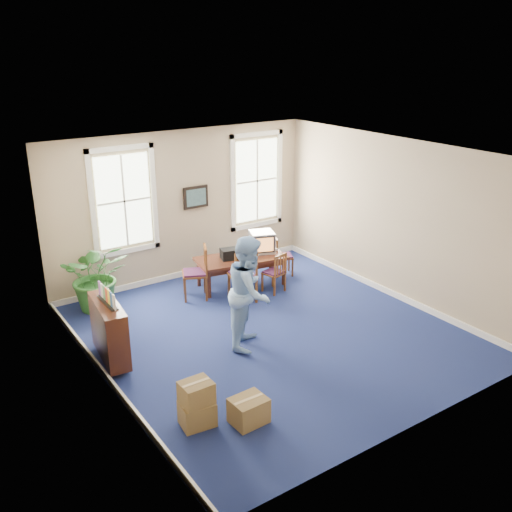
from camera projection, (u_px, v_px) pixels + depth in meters
floor at (270, 332)px, 10.19m from camera, size 6.50×6.50×0.00m
ceiling at (272, 154)px, 9.06m from camera, size 6.50×6.50×0.00m
wall_back at (182, 205)px, 12.15m from camera, size 6.50×0.00×6.50m
wall_front at (422, 321)px, 7.11m from camera, size 6.50×0.00×6.50m
wall_left at (98, 288)px, 8.05m from camera, size 0.00×6.50×6.50m
wall_right at (395, 219)px, 11.20m from camera, size 0.00×6.50×6.50m
baseboard_back at (186, 273)px, 12.66m from camera, size 6.00×0.04×0.12m
baseboard_left at (110, 381)px, 8.61m from camera, size 0.04×6.50×0.12m
baseboard_right at (388, 291)px, 11.73m from camera, size 0.04×6.50×0.12m
window_left at (124, 201)px, 11.34m from camera, size 1.40×0.12×2.20m
window_right at (257, 181)px, 13.02m from camera, size 1.40×0.12×2.20m
wall_picture at (196, 197)px, 12.21m from camera, size 0.58×0.06×0.48m
conference_table at (241, 271)px, 12.06m from camera, size 2.00×1.17×0.64m
crt_tv at (262, 242)px, 12.19m from camera, size 0.64×0.67×0.45m
game_console at (273, 249)px, 12.36m from camera, size 0.19×0.22×0.05m
equipment_bag at (231, 254)px, 11.83m from camera, size 0.49×0.38×0.22m
chair_near_left at (242, 275)px, 11.28m from camera, size 0.59×0.59×1.10m
chair_near_right at (274, 272)px, 11.73m from camera, size 0.46×0.46×0.86m
chair_end_left at (195, 273)px, 11.40m from camera, size 0.65×0.65×1.08m
chair_end_right at (283, 256)px, 12.60m from camera, size 0.52×0.52×0.88m
man at (250, 292)px, 9.48m from camera, size 1.18×1.19×1.93m
credenza at (110, 334)px, 9.12m from camera, size 0.48×1.24×0.95m
brochure_rack at (107, 299)px, 8.91m from camera, size 0.32×0.63×0.28m
potted_plant at (97, 275)px, 10.87m from camera, size 1.54×1.44×1.38m
cardboard_boxes at (205, 395)px, 7.77m from camera, size 1.25×1.25×0.69m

